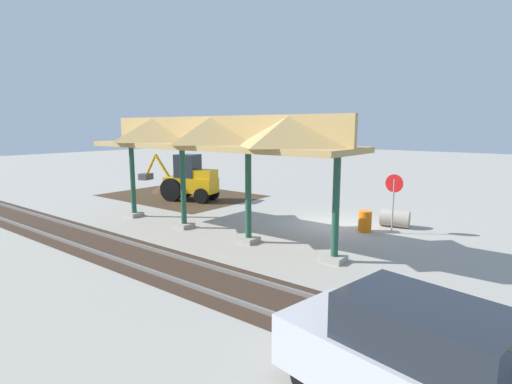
% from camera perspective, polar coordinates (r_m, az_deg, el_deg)
% --- Properties ---
extents(ground_plane, '(120.00, 120.00, 0.00)m').
position_cam_1_polar(ground_plane, '(18.88, 11.25, -4.59)').
color(ground_plane, '#9E998E').
extents(dirt_work_zone, '(9.48, 7.00, 0.01)m').
position_cam_1_polar(dirt_work_zone, '(26.58, -10.62, -0.52)').
color(dirt_work_zone, '#42301E').
rests_on(dirt_work_zone, ground).
extents(platform_canopy, '(12.33, 3.20, 4.90)m').
position_cam_1_polar(platform_canopy, '(16.38, -6.23, 8.14)').
color(platform_canopy, '#9E998E').
rests_on(platform_canopy, ground).
extents(rail_tracks, '(60.00, 2.58, 0.15)m').
position_cam_1_polar(rail_tracks, '(12.24, -7.34, -12.13)').
color(rail_tracks, slate).
rests_on(rail_tracks, ground).
extents(stop_sign, '(0.76, 0.10, 2.53)m').
position_cam_1_polar(stop_sign, '(17.62, 19.08, 0.14)').
color(stop_sign, gray).
rests_on(stop_sign, ground).
extents(backhoe, '(5.32, 2.56, 2.82)m').
position_cam_1_polar(backhoe, '(24.70, -9.58, 1.73)').
color(backhoe, orange).
rests_on(backhoe, ground).
extents(dirt_mound, '(5.55, 5.55, 2.31)m').
position_cam_1_polar(dirt_mound, '(28.35, -11.85, 0.05)').
color(dirt_mound, '#42301E').
rests_on(dirt_mound, ground).
extents(concrete_pipe, '(1.36, 0.98, 0.77)m').
position_cam_1_polar(concrete_pipe, '(19.11, 19.22, -3.59)').
color(concrete_pipe, '#9E9384').
rests_on(concrete_pipe, ground).
extents(distant_parked_car, '(4.44, 2.47, 1.98)m').
position_cam_1_polar(distant_parked_car, '(6.97, 21.45, -21.61)').
color(distant_parked_car, '#B7B7BC').
rests_on(distant_parked_car, ground).
extents(traffic_barrel, '(0.56, 0.56, 0.90)m').
position_cam_1_polar(traffic_barrel, '(17.87, 15.29, -4.06)').
color(traffic_barrel, orange).
rests_on(traffic_barrel, ground).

